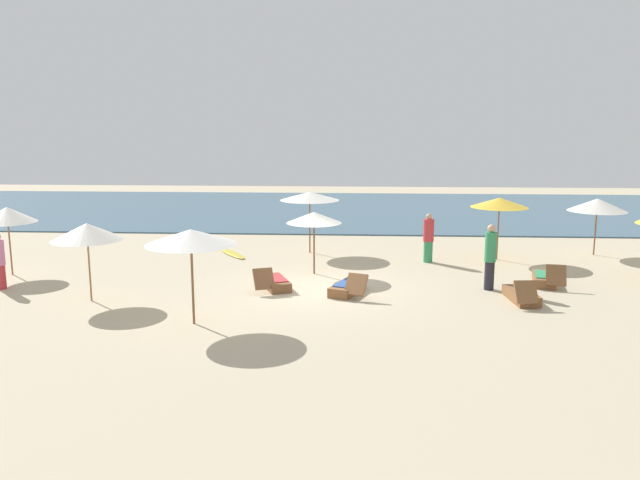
# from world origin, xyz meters

# --- Properties ---
(ground_plane) EXTENTS (60.00, 60.00, 0.00)m
(ground_plane) POSITION_xyz_m (0.00, 0.00, 0.00)
(ground_plane) COLOR #BCAD8E
(ocean_water) EXTENTS (48.00, 16.00, 0.06)m
(ocean_water) POSITION_xyz_m (0.00, 17.00, 0.03)
(ocean_water) COLOR #3D6075
(ocean_water) RESTS_ON ground_plane
(umbrella_0) EXTENTS (1.91, 1.91, 2.16)m
(umbrella_0) POSITION_xyz_m (-6.17, -1.59, 1.93)
(umbrella_0) COLOR olive
(umbrella_0) RESTS_ON ground_plane
(umbrella_1) EXTENTS (2.01, 2.01, 2.22)m
(umbrella_1) POSITION_xyz_m (6.09, 4.43, 2.05)
(umbrella_1) COLOR brown
(umbrella_1) RESTS_ON ground_plane
(umbrella_2) EXTENTS (1.79, 1.79, 2.19)m
(umbrella_2) POSITION_xyz_m (-9.95, 1.24, 1.95)
(umbrella_2) COLOR brown
(umbrella_2) RESTS_ON ground_plane
(umbrella_4) EXTENTS (2.09, 2.09, 2.09)m
(umbrella_4) POSITION_xyz_m (9.84, 5.47, 1.86)
(umbrella_4) COLOR brown
(umbrella_4) RESTS_ON ground_plane
(umbrella_5) EXTENTS (1.77, 1.77, 2.02)m
(umbrella_5) POSITION_xyz_m (-0.27, 1.93, 1.84)
(umbrella_5) COLOR brown
(umbrella_5) RESTS_ON ground_plane
(umbrella_6) EXTENTS (2.17, 2.17, 2.33)m
(umbrella_6) POSITION_xyz_m (-2.85, -3.41, 2.15)
(umbrella_6) COLOR brown
(umbrella_6) RESTS_ON ground_plane
(umbrella_7) EXTENTS (2.21, 2.21, 2.28)m
(umbrella_7) POSITION_xyz_m (-0.66, 5.32, 2.13)
(umbrella_7) COLOR brown
(umbrella_7) RESTS_ON ground_plane
(lounger_0) EXTENTS (0.75, 1.72, 0.71)m
(lounger_0) POSITION_xyz_m (5.62, -0.98, 0.17)
(lounger_0) COLOR brown
(lounger_0) RESTS_ON ground_plane
(lounger_1) EXTENTS (1.15, 1.77, 0.71)m
(lounger_1) POSITION_xyz_m (-1.32, 0.02, 0.18)
(lounger_1) COLOR brown
(lounger_1) RESTS_ON ground_plane
(lounger_2) EXTENTS (0.91, 1.75, 0.72)m
(lounger_2) POSITION_xyz_m (6.79, 0.96, 0.18)
(lounger_2) COLOR brown
(lounger_2) RESTS_ON ground_plane
(lounger_4) EXTENTS (1.15, 1.78, 0.70)m
(lounger_4) POSITION_xyz_m (0.86, -0.44, 0.18)
(lounger_4) COLOR brown
(lounger_4) RESTS_ON ground_plane
(person_0) EXTENTS (0.42, 0.42, 1.66)m
(person_0) POSITION_xyz_m (-9.32, -0.50, 0.84)
(person_0) COLOR #BF3338
(person_0) RESTS_ON ground_plane
(person_1) EXTENTS (0.47, 0.47, 1.93)m
(person_1) POSITION_xyz_m (4.98, 0.25, 0.99)
(person_1) COLOR #26262D
(person_1) RESTS_ON ground_plane
(person_2) EXTENTS (0.39, 0.39, 1.71)m
(person_2) POSITION_xyz_m (3.59, 3.90, 0.86)
(person_2) COLOR #338C59
(person_2) RESTS_ON ground_plane
(surfboard) EXTENTS (1.48, 2.02, 0.07)m
(surfboard) POSITION_xyz_m (-3.48, 4.77, 0.04)
(surfboard) COLOR gold
(surfboard) RESTS_ON ground_plane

